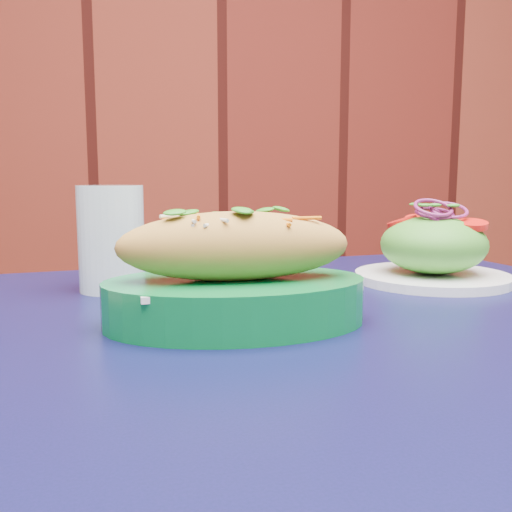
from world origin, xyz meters
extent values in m
cube|color=silver|center=(0.00, 2.98, 1.40)|extent=(5.00, 0.05, 2.80)
cube|color=#54150F|center=(0.00, 2.97, 1.40)|extent=(4.90, 0.04, 2.80)
cube|color=black|center=(-0.02, 1.72, 0.73)|extent=(0.91, 0.91, 0.03)
cylinder|color=black|center=(0.26, 2.09, 0.36)|extent=(0.04, 0.04, 0.72)
cube|color=white|center=(-0.15, 1.71, 0.79)|extent=(0.20, 0.13, 0.01)
ellipsoid|color=gold|center=(-0.15, 1.71, 0.83)|extent=(0.23, 0.08, 0.07)
cylinder|color=white|center=(0.15, 1.88, 0.76)|extent=(0.21, 0.21, 0.01)
ellipsoid|color=#4C992D|center=(0.15, 1.88, 0.80)|extent=(0.14, 0.14, 0.08)
cylinder|color=red|center=(0.19, 1.85, 0.84)|extent=(0.04, 0.04, 0.01)
cylinder|color=red|center=(0.11, 1.91, 0.84)|extent=(0.04, 0.04, 0.01)
cylinder|color=red|center=(0.15, 1.93, 0.84)|extent=(0.04, 0.04, 0.01)
torus|color=#821C5E|center=(0.15, 1.88, 0.85)|extent=(0.05, 0.05, 0.00)
torus|color=#821C5E|center=(0.15, 1.88, 0.85)|extent=(0.05, 0.05, 0.00)
torus|color=#821C5E|center=(0.15, 1.88, 0.85)|extent=(0.05, 0.05, 0.00)
torus|color=#821C5E|center=(0.15, 1.88, 0.86)|extent=(0.05, 0.05, 0.00)
cylinder|color=silver|center=(-0.28, 1.90, 0.82)|extent=(0.08, 0.08, 0.13)
camera|label=1|loc=(-0.24, 1.17, 0.89)|focal=40.00mm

